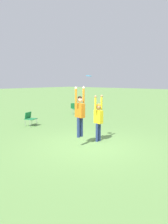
{
  "coord_description": "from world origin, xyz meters",
  "views": [
    {
      "loc": [
        -6.62,
        -5.4,
        2.61
      ],
      "look_at": [
        0.25,
        0.48,
        1.3
      ],
      "focal_mm": 35.0,
      "sensor_mm": 36.0,
      "label": 1
    }
  ],
  "objects_px": {
    "person_jumping": "(80,111)",
    "frisbee": "(89,76)",
    "person_defending": "(98,117)",
    "camping_chair_2": "(30,118)",
    "camping_chair_1": "(75,108)"
  },
  "relations": [
    {
      "from": "camping_chair_1",
      "to": "camping_chair_2",
      "type": "bearing_deg",
      "value": 49.99
    },
    {
      "from": "frisbee",
      "to": "camping_chair_2",
      "type": "distance_m",
      "value": 5.39
    },
    {
      "from": "camping_chair_1",
      "to": "camping_chair_2",
      "type": "height_order",
      "value": "camping_chair_1"
    },
    {
      "from": "person_jumping",
      "to": "person_defending",
      "type": "height_order",
      "value": "person_jumping"
    },
    {
      "from": "camping_chair_1",
      "to": "frisbee",
      "type": "bearing_deg",
      "value": 84.97
    },
    {
      "from": "person_defending",
      "to": "frisbee",
      "type": "xyz_separation_m",
      "value": [
        -0.5,
        0.13,
        1.74
      ]
    },
    {
      "from": "person_jumping",
      "to": "camping_chair_2",
      "type": "xyz_separation_m",
      "value": [
        1.06,
        4.83,
        -0.95
      ]
    },
    {
      "from": "person_jumping",
      "to": "frisbee",
      "type": "distance_m",
      "value": 1.47
    },
    {
      "from": "camping_chair_2",
      "to": "camping_chair_1",
      "type": "bearing_deg",
      "value": 173.31
    },
    {
      "from": "person_jumping",
      "to": "frisbee",
      "type": "xyz_separation_m",
      "value": [
        0.53,
        -0.01,
        1.37
      ]
    },
    {
      "from": "person_defending",
      "to": "camping_chair_1",
      "type": "height_order",
      "value": "person_defending"
    },
    {
      "from": "person_jumping",
      "to": "frisbee",
      "type": "bearing_deg",
      "value": -83.48
    },
    {
      "from": "person_defending",
      "to": "camping_chair_2",
      "type": "xyz_separation_m",
      "value": [
        0.02,
        4.97,
        -0.57
      ]
    },
    {
      "from": "person_defending",
      "to": "frisbee",
      "type": "distance_m",
      "value": 1.82
    },
    {
      "from": "person_jumping",
      "to": "camping_chair_2",
      "type": "distance_m",
      "value": 5.04
    }
  ]
}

